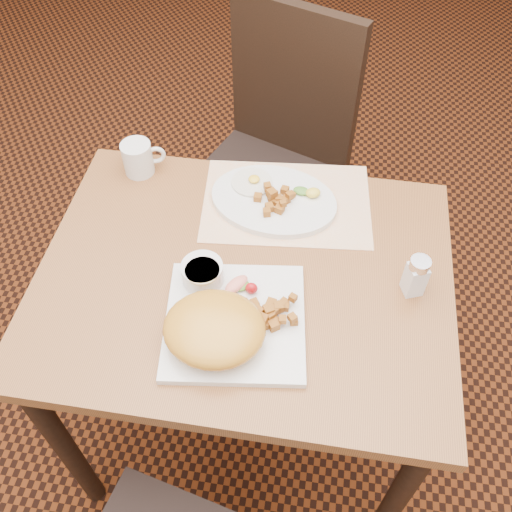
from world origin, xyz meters
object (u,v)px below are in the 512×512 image
object	(u,v)px
chair_far	(275,150)
plate_oval	(274,200)
table	(245,303)
plate_square	(235,321)
coffee_mug	(139,158)
salt_shaker	(416,276)

from	to	relation	value
chair_far	plate_oval	bearing A→B (deg)	117.83
table	plate_oval	bearing A→B (deg)	81.20
plate_square	coffee_mug	size ratio (longest dim) A/B	2.67
chair_far	plate_oval	distance (m)	0.49
table	salt_shaker	world-z (taller)	salt_shaker
plate_square	plate_oval	xyz separation A→B (m)	(0.03, 0.35, 0.00)
plate_oval	plate_square	bearing A→B (deg)	-95.04
plate_oval	coffee_mug	size ratio (longest dim) A/B	2.91
plate_oval	coffee_mug	xyz separation A→B (m)	(-0.35, 0.06, 0.03)
plate_square	chair_far	bearing A→B (deg)	91.49
plate_square	salt_shaker	world-z (taller)	salt_shaker
table	chair_far	size ratio (longest dim) A/B	0.93
plate_oval	coffee_mug	world-z (taller)	coffee_mug
table	plate_square	xyz separation A→B (m)	(0.00, -0.13, 0.12)
chair_far	table	bearing A→B (deg)	112.63
chair_far	coffee_mug	distance (m)	0.54
table	plate_oval	size ratio (longest dim) A/B	2.96
table	plate_square	size ratio (longest dim) A/B	3.21
chair_far	plate_square	xyz separation A→B (m)	(0.02, -0.79, 0.22)
table	plate_square	distance (m)	0.17
table	coffee_mug	world-z (taller)	coffee_mug
coffee_mug	plate_oval	bearing A→B (deg)	-10.19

